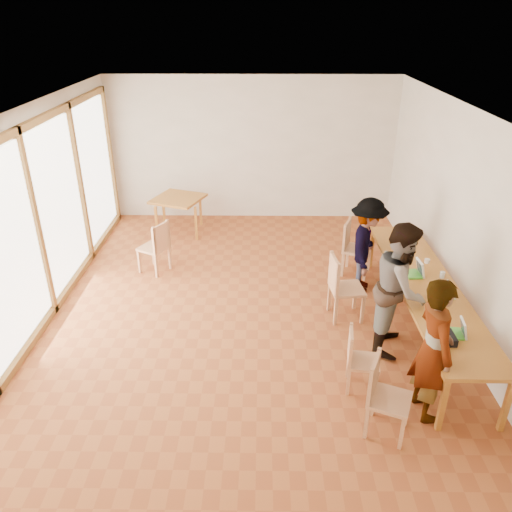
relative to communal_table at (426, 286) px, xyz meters
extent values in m
plane|color=#A35427|center=(-2.50, 0.37, -0.70)|extent=(8.00, 8.00, 0.00)
cube|color=silver|center=(-2.50, 4.37, 0.80)|extent=(6.00, 0.10, 3.00)
cube|color=silver|center=(-2.50, -3.63, 0.80)|extent=(6.00, 0.10, 3.00)
cube|color=silver|center=(0.50, 0.37, 0.80)|extent=(0.10, 8.00, 3.00)
cube|color=white|center=(-5.46, 0.37, 0.80)|extent=(0.10, 8.00, 3.00)
cube|color=white|center=(-2.50, 0.37, 2.32)|extent=(6.00, 8.00, 0.04)
cube|color=#B36F27|center=(0.00, 0.00, 0.02)|extent=(0.80, 4.00, 0.05)
cube|color=#B36F27|center=(-0.34, -1.94, -0.35)|extent=(0.06, 0.06, 0.70)
cube|color=#B36F27|center=(-0.34, 1.94, -0.35)|extent=(0.06, 0.06, 0.70)
cube|color=#B36F27|center=(0.34, -1.94, -0.35)|extent=(0.06, 0.06, 0.70)
cube|color=#B36F27|center=(0.34, 1.94, -0.35)|extent=(0.06, 0.06, 0.70)
cube|color=#B36F27|center=(-3.98, 3.45, 0.02)|extent=(0.90, 0.90, 0.05)
cube|color=#B36F27|center=(-4.37, 3.06, -0.35)|extent=(0.05, 0.05, 0.70)
cube|color=#B36F27|center=(-4.37, 3.84, -0.35)|extent=(0.05, 0.05, 0.70)
cube|color=#B36F27|center=(-3.59, 3.06, -0.35)|extent=(0.05, 0.05, 0.70)
cube|color=#B36F27|center=(-3.59, 3.84, -0.35)|extent=(0.05, 0.05, 0.70)
cube|color=#E3A271|center=(-0.92, -1.97, -0.26)|extent=(0.56, 0.56, 0.04)
cube|color=#E3A271|center=(-1.10, -1.89, -0.02)|extent=(0.20, 0.41, 0.45)
cube|color=#E3A271|center=(-1.07, -1.26, -0.32)|extent=(0.42, 0.42, 0.04)
cube|color=#E3A271|center=(-1.24, -1.24, -0.11)|extent=(0.09, 0.38, 0.39)
cube|color=#E3A271|center=(-1.03, 0.30, -0.23)|extent=(0.52, 0.52, 0.04)
cube|color=#E3A271|center=(-1.24, 0.28, 0.04)|extent=(0.10, 0.47, 0.49)
cube|color=#E3A271|center=(-0.65, 1.68, -0.25)|extent=(0.58, 0.58, 0.04)
cube|color=#E3A271|center=(-0.84, 1.75, 0.01)|extent=(0.20, 0.43, 0.47)
cube|color=#E3A271|center=(-4.16, 1.73, -0.26)|extent=(0.59, 0.59, 0.04)
cube|color=#E3A271|center=(-3.99, 1.64, -0.01)|extent=(0.24, 0.40, 0.46)
imported|color=gray|center=(-0.43, -1.65, 0.15)|extent=(0.49, 0.68, 1.72)
imported|color=gray|center=(-0.48, -0.39, 0.20)|extent=(0.94, 1.06, 1.80)
imported|color=gray|center=(-0.62, 1.15, 0.08)|extent=(0.84, 1.13, 1.57)
cube|color=green|center=(-0.03, -1.21, 0.06)|extent=(0.20, 0.26, 0.03)
cube|color=white|center=(0.05, -1.22, 0.15)|extent=(0.09, 0.23, 0.20)
cube|color=green|center=(0.13, -0.35, 0.06)|extent=(0.18, 0.25, 0.02)
cube|color=white|center=(0.21, -0.34, 0.14)|extent=(0.09, 0.22, 0.19)
cube|color=green|center=(-0.13, 0.24, 0.06)|extent=(0.21, 0.29, 0.03)
cube|color=white|center=(-0.03, 0.25, 0.16)|extent=(0.10, 0.26, 0.23)
imported|color=yellow|center=(-0.06, -0.39, 0.09)|extent=(0.14, 0.14, 0.09)
cylinder|color=#1D703F|center=(-0.08, -0.77, 0.19)|extent=(0.07, 0.07, 0.28)
cylinder|color=silver|center=(0.26, 0.17, 0.09)|extent=(0.07, 0.07, 0.09)
cylinder|color=white|center=(0.19, 0.62, 0.08)|extent=(0.08, 0.08, 0.06)
cube|color=#BF3C60|center=(0.18, 1.31, 0.05)|extent=(0.05, 0.10, 0.01)
cube|color=black|center=(-0.17, -1.34, 0.09)|extent=(0.16, 0.26, 0.09)
camera|label=1|loc=(-2.29, -6.03, 3.44)|focal=35.00mm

